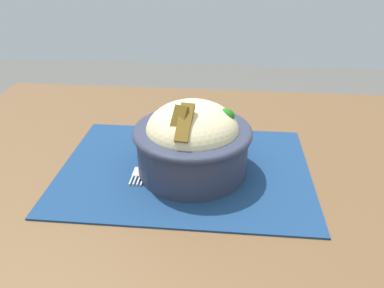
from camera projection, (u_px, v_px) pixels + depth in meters
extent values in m
cube|color=brown|center=(192.00, 180.00, 0.64)|extent=(1.01, 0.78, 0.03)
cylinder|color=brown|center=(360.00, 232.00, 1.07)|extent=(0.04, 0.04, 0.73)
cylinder|color=brown|center=(55.00, 213.00, 1.14)|extent=(0.04, 0.04, 0.73)
cube|color=navy|center=(185.00, 169.00, 0.64)|extent=(0.42, 0.30, 0.00)
cylinder|color=#2D3347|center=(192.00, 150.00, 0.62)|extent=(0.18, 0.18, 0.08)
torus|color=#2D3347|center=(192.00, 131.00, 0.60)|extent=(0.19, 0.19, 0.01)
ellipsoid|color=beige|center=(192.00, 131.00, 0.60)|extent=(0.17, 0.17, 0.09)
sphere|color=#206B1A|center=(226.00, 117.00, 0.59)|extent=(0.03, 0.03, 0.03)
cylinder|color=orange|center=(189.00, 115.00, 0.60)|extent=(0.01, 0.03, 0.01)
cylinder|color=orange|center=(179.00, 119.00, 0.59)|extent=(0.03, 0.03, 0.01)
cube|color=brown|center=(178.00, 123.00, 0.55)|extent=(0.03, 0.04, 0.05)
cube|color=brown|center=(185.00, 123.00, 0.54)|extent=(0.03, 0.05, 0.05)
cube|color=beige|center=(147.00, 155.00, 0.68)|extent=(0.01, 0.06, 0.00)
cube|color=beige|center=(142.00, 166.00, 0.64)|extent=(0.01, 0.01, 0.00)
cube|color=beige|center=(140.00, 172.00, 0.63)|extent=(0.02, 0.03, 0.00)
cube|color=beige|center=(131.00, 181.00, 0.61)|extent=(0.00, 0.02, 0.00)
cube|color=beige|center=(135.00, 181.00, 0.61)|extent=(0.00, 0.02, 0.00)
cube|color=beige|center=(139.00, 181.00, 0.60)|extent=(0.00, 0.02, 0.00)
cube|color=beige|center=(142.00, 181.00, 0.60)|extent=(0.00, 0.02, 0.00)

